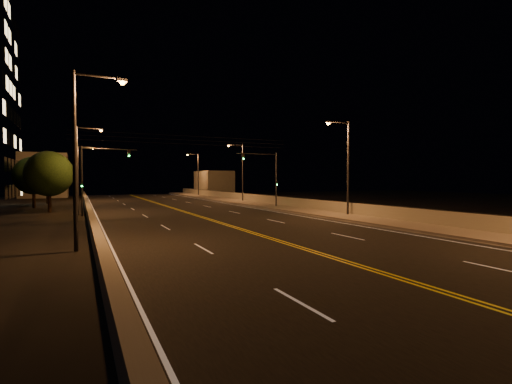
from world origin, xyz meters
name	(u,v)px	position (x,y,z in m)	size (l,w,h in m)	color
ground	(458,297)	(0.00, 0.00, 0.00)	(160.00, 160.00, 0.00)	black
road	(222,223)	(0.00, 20.00, 0.01)	(18.00, 120.00, 0.02)	black
sidewalk	(334,216)	(10.80, 20.00, 0.15)	(3.60, 120.00, 0.30)	gray
curb	(317,217)	(8.93, 20.00, 0.07)	(0.14, 120.00, 0.15)	gray
parapet_wall	(348,208)	(12.45, 20.00, 0.80)	(0.30, 120.00, 1.00)	#9B9681
jersey_barrier	(93,224)	(-9.24, 20.00, 0.42)	(0.45, 120.00, 0.84)	#9B9681
distant_building_right	(214,183)	(16.50, 69.85, 2.61)	(6.00, 10.00, 5.21)	gray
distant_building_left	(44,175)	(-16.00, 73.59, 4.16)	(8.00, 8.00, 8.33)	gray
parapet_rail	(349,202)	(12.45, 20.00, 1.33)	(0.06, 0.06, 120.00)	black
lane_markings	(222,223)	(0.00, 19.93, 0.02)	(17.32, 116.00, 0.00)	silver
streetlight_1	(346,162)	(11.51, 19.31, 5.01)	(2.55, 0.28, 8.63)	#2D2D33
streetlight_2	(241,169)	(11.51, 43.09, 5.01)	(2.55, 0.28, 8.63)	#2D2D33
streetlight_3	(197,171)	(11.51, 65.69, 5.01)	(2.55, 0.28, 8.63)	#2D2D33
streetlight_4	(81,147)	(-9.91, 12.56, 5.01)	(2.55, 0.28, 8.63)	#2D2D33
streetlight_5	(80,163)	(-9.91, 32.86, 5.01)	(2.55, 0.28, 8.63)	#2D2D33
streetlight_6	(80,169)	(-9.91, 56.93, 5.01)	(2.55, 0.28, 8.63)	#2D2D33
traffic_signal_right	(269,174)	(10.05, 31.30, 4.11)	(5.11, 0.31, 6.57)	#2D2D33
traffic_signal_left	(93,172)	(-8.85, 31.30, 4.11)	(5.11, 0.31, 6.57)	#2D2D33
overhead_wires	(189,140)	(0.00, 29.50, 7.40)	(22.00, 0.03, 0.83)	black
tree_0	(49,174)	(-12.85, 36.87, 4.02)	(4.71, 4.71, 6.39)	black
tree_1	(33,176)	(-15.01, 44.84, 3.88)	(4.55, 4.55, 6.17)	black
tree_2	(47,175)	(-14.13, 52.60, 4.01)	(4.70, 4.70, 6.37)	black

